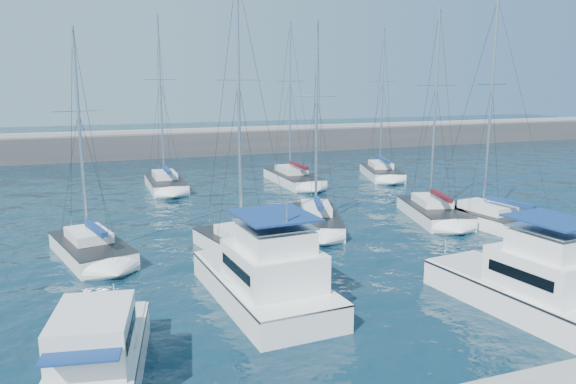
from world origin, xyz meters
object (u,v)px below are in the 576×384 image
object	(u,v)px
motor_yacht_port_outer	(98,358)
motor_yacht_stbd_inner	(529,286)
sailboat_back_a	(166,183)
sailboat_mid_e	(492,219)
sailboat_mid_a	(91,249)
motor_yacht_port_inner	(267,279)
sailboat_mid_b	(248,249)
motor_yacht_stbd_outer	(570,270)
sailboat_back_b	(293,178)
sailboat_mid_d	(433,212)
sailboat_mid_c	(317,220)
sailboat_back_c	(381,172)

from	to	relation	value
motor_yacht_port_outer	motor_yacht_stbd_inner	size ratio (longest dim) A/B	0.84
sailboat_back_a	sailboat_mid_e	bearing A→B (deg)	-47.91
motor_yacht_port_outer	sailboat_mid_a	xyz separation A→B (m)	(0.11, 14.16, -0.43)
motor_yacht_port_inner	sailboat_mid_b	distance (m)	6.74
motor_yacht_port_outer	motor_yacht_port_inner	bearing A→B (deg)	42.50
sailboat_mid_a	sailboat_back_a	bearing A→B (deg)	56.01
motor_yacht_stbd_inner	motor_yacht_stbd_outer	distance (m)	4.12
motor_yacht_stbd_inner	sailboat_back_b	bearing A→B (deg)	80.64
sailboat_mid_b	sailboat_back_a	size ratio (longest dim) A/B	0.99
sailboat_mid_b	sailboat_mid_d	size ratio (longest dim) A/B	1.04
motor_yacht_stbd_outer	sailboat_mid_b	xyz separation A→B (m)	(-13.00, 9.91, -0.42)
sailboat_back_b	motor_yacht_port_outer	bearing A→B (deg)	-120.64
sailboat_mid_d	sailboat_mid_e	bearing A→B (deg)	-38.95
sailboat_back_a	sailboat_mid_c	bearing A→B (deg)	-65.88
sailboat_mid_d	motor_yacht_stbd_outer	bearing A→B (deg)	-83.74
motor_yacht_stbd_outer	sailboat_back_a	bearing A→B (deg)	116.56
sailboat_mid_b	motor_yacht_port_outer	bearing A→B (deg)	-138.25
sailboat_mid_b	sailboat_mid_c	size ratio (longest dim) A/B	1.12
motor_yacht_stbd_inner	sailboat_mid_c	world-z (taller)	sailboat_mid_c
sailboat_mid_e	sailboat_back_a	world-z (taller)	sailboat_back_a
sailboat_mid_a	sailboat_back_a	xyz separation A→B (m)	(6.89, 19.14, 0.03)
sailboat_mid_e	motor_yacht_port_outer	bearing A→B (deg)	-163.01
sailboat_mid_e	sailboat_back_b	size ratio (longest dim) A/B	0.98
motor_yacht_stbd_outer	sailboat_mid_d	size ratio (longest dim) A/B	0.40
sailboat_back_a	sailboat_back_b	xyz separation A→B (m)	(11.96, -1.37, -0.02)
sailboat_mid_c	sailboat_mid_e	distance (m)	11.92
sailboat_back_a	motor_yacht_port_outer	bearing A→B (deg)	-101.08
motor_yacht_port_inner	motor_yacht_stbd_inner	xyz separation A→B (m)	(10.22, -4.73, -0.00)
motor_yacht_port_outer	sailboat_mid_e	bearing A→B (deg)	35.35
motor_yacht_stbd_outer	sailboat_back_c	size ratio (longest dim) A/B	0.39
sailboat_mid_d	sailboat_back_b	bearing A→B (deg)	119.26
sailboat_mid_c	sailboat_back_c	distance (m)	21.50
sailboat_mid_c	sailboat_back_a	world-z (taller)	sailboat_back_a
motor_yacht_port_outer	sailboat_mid_c	distance (m)	21.50
sailboat_mid_b	sailboat_back_b	xyz separation A→B (m)	(10.64, 20.76, -0.01)
motor_yacht_stbd_inner	sailboat_mid_e	xyz separation A→B (m)	(8.30, 12.13, -0.61)
sailboat_mid_c	sailboat_back_c	world-z (taller)	sailboat_back_c
sailboat_mid_b	sailboat_back_c	bearing A→B (deg)	34.13
sailboat_back_a	sailboat_back_b	size ratio (longest dim) A/B	1.02
motor_yacht_stbd_outer	sailboat_mid_d	world-z (taller)	sailboat_mid_d
motor_yacht_port_outer	sailboat_mid_c	size ratio (longest dim) A/B	0.54
motor_yacht_stbd_inner	sailboat_back_c	size ratio (longest dim) A/B	0.58
sailboat_mid_b	sailboat_back_b	size ratio (longest dim) A/B	1.01
sailboat_mid_d	sailboat_mid_e	xyz separation A→B (m)	(2.41, -3.26, -0.00)
motor_yacht_stbd_inner	sailboat_back_a	world-z (taller)	sailboat_back_a
motor_yacht_stbd_inner	motor_yacht_port_inner	bearing A→B (deg)	148.47
sailboat_mid_d	sailboat_mid_e	distance (m)	4.06
sailboat_mid_a	sailboat_back_b	bearing A→B (deg)	29.10
sailboat_back_b	motor_yacht_stbd_inner	bearing A→B (deg)	-92.59
sailboat_back_c	sailboat_mid_a	bearing A→B (deg)	-131.20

